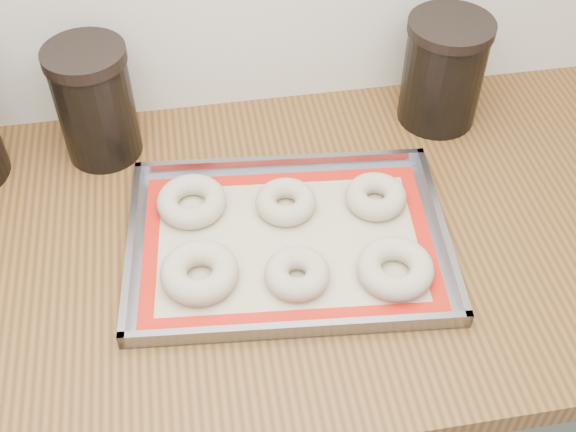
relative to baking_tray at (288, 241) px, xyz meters
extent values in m
cube|color=slate|center=(-0.02, 0.02, -0.48)|extent=(3.00, 0.65, 0.86)
cube|color=brown|center=(-0.02, 0.02, -0.03)|extent=(3.06, 0.68, 0.04)
cube|color=gray|center=(0.00, 0.00, 0.00)|extent=(0.49, 0.37, 0.00)
cube|color=gray|center=(0.02, 0.16, 0.01)|extent=(0.46, 0.05, 0.02)
cube|color=gray|center=(-0.02, -0.16, 0.01)|extent=(0.46, 0.05, 0.02)
cube|color=gray|center=(-0.22, 0.02, 0.01)|extent=(0.04, 0.33, 0.02)
cube|color=gray|center=(0.22, -0.02, 0.01)|extent=(0.04, 0.33, 0.02)
cube|color=#C6B793|center=(0.00, 0.00, 0.00)|extent=(0.45, 0.33, 0.00)
cube|color=red|center=(0.01, 0.13, 0.00)|extent=(0.42, 0.06, 0.00)
cube|color=red|center=(-0.01, -0.13, 0.00)|extent=(0.42, 0.06, 0.00)
cube|color=red|center=(-0.20, 0.02, 0.00)|extent=(0.05, 0.25, 0.00)
cube|color=red|center=(0.20, -0.02, 0.00)|extent=(0.05, 0.25, 0.00)
torus|color=beige|center=(-0.13, -0.05, 0.02)|extent=(0.12, 0.12, 0.04)
torus|color=beige|center=(0.00, -0.07, 0.01)|extent=(0.12, 0.12, 0.03)
torus|color=beige|center=(0.14, -0.09, 0.01)|extent=(0.13, 0.13, 0.03)
torus|color=beige|center=(-0.13, 0.09, 0.01)|extent=(0.13, 0.13, 0.03)
torus|color=beige|center=(0.01, 0.07, 0.01)|extent=(0.12, 0.12, 0.03)
torus|color=beige|center=(0.14, 0.05, 0.01)|extent=(0.12, 0.12, 0.03)
cylinder|color=black|center=(-0.26, 0.26, 0.08)|extent=(0.12, 0.12, 0.18)
cylinder|color=black|center=(-0.26, 0.26, 0.18)|extent=(0.13, 0.13, 0.02)
cylinder|color=black|center=(0.30, 0.25, 0.08)|extent=(0.13, 0.13, 0.17)
cylinder|color=black|center=(0.30, 0.25, 0.17)|extent=(0.14, 0.14, 0.02)
camera|label=1|loc=(-0.12, -0.68, 0.79)|focal=45.00mm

